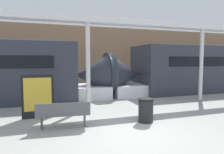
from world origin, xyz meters
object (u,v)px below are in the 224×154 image
(trash_bin, at_px, (146,110))
(poster_board, at_px, (38,96))
(train_left, at_px, (223,69))
(support_column_far, at_px, (201,65))
(support_column_near, at_px, (88,66))
(bench_near, at_px, (63,113))

(trash_bin, bearing_deg, poster_board, 154.85)
(train_left, bearing_deg, support_column_far, -149.02)
(poster_board, bearing_deg, support_column_far, 6.36)
(support_column_near, bearing_deg, trash_bin, -60.06)
(trash_bin, xyz_separation_m, support_column_far, (4.73, 2.62, 1.48))
(bench_near, distance_m, poster_board, 1.75)
(bench_near, height_order, trash_bin, bench_near)
(support_column_near, bearing_deg, bench_near, -117.79)
(train_left, height_order, support_column_far, support_column_far)
(bench_near, height_order, support_column_far, support_column_far)
(trash_bin, distance_m, support_column_near, 3.37)
(poster_board, xyz_separation_m, support_column_near, (2.09, 0.93, 1.07))
(bench_near, distance_m, support_column_far, 8.04)
(poster_board, bearing_deg, bench_near, -62.42)
(support_column_far, bearing_deg, support_column_near, 180.00)
(train_left, height_order, poster_board, train_left)
(train_left, xyz_separation_m, support_column_near, (-10.77, -2.72, 0.37))
(poster_board, bearing_deg, trash_bin, -25.15)
(poster_board, bearing_deg, train_left, 15.83)
(bench_near, bearing_deg, poster_board, 123.13)
(bench_near, height_order, support_column_near, support_column_near)
(train_left, height_order, bench_near, train_left)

